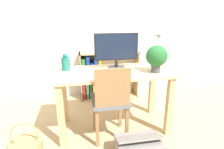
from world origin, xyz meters
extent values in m
plane|color=tan|center=(0.00, 0.00, 0.00)|extent=(10.00, 10.00, 0.00)
cube|color=silver|center=(0.00, 1.11, 1.30)|extent=(8.00, 0.05, 2.60)
cube|color=#D8BC8C|center=(0.00, 0.00, 0.73)|extent=(1.33, 0.64, 0.03)
cube|color=tan|center=(-0.61, -0.26, 0.36)|extent=(0.07, 0.07, 0.71)
cube|color=tan|center=(0.61, -0.26, 0.36)|extent=(0.07, 0.07, 0.71)
cube|color=tan|center=(-0.61, 0.26, 0.36)|extent=(0.07, 0.07, 0.71)
cube|color=tan|center=(0.61, 0.26, 0.36)|extent=(0.07, 0.07, 0.71)
cylinder|color=#232326|center=(0.06, 0.12, 0.75)|extent=(0.21, 0.21, 0.02)
cylinder|color=#232326|center=(0.06, 0.12, 0.81)|extent=(0.04, 0.04, 0.10)
cube|color=#232326|center=(0.06, 0.12, 1.01)|extent=(0.53, 0.02, 0.32)
cube|color=#192338|center=(0.06, 0.12, 1.01)|extent=(0.51, 0.03, 0.30)
cube|color=#B2B2B7|center=(0.09, -0.07, 0.75)|extent=(0.38, 0.12, 0.02)
cylinder|color=#1E7266|center=(-0.55, 0.14, 0.82)|extent=(0.10, 0.10, 0.15)
sphere|color=#1E7266|center=(-0.55, 0.14, 0.92)|extent=(0.06, 0.06, 0.06)
cylinder|color=#B7B7BC|center=(0.53, 0.10, 0.75)|extent=(0.10, 0.10, 0.02)
cylinder|color=#B7B7BC|center=(0.53, 0.10, 0.96)|extent=(0.02, 0.02, 0.39)
cylinder|color=#B7B7BC|center=(0.53, 0.05, 1.15)|extent=(0.01, 0.10, 0.01)
cone|color=#B7B7BC|center=(0.53, 0.00, 1.13)|extent=(0.08, 0.08, 0.06)
cylinder|color=#4C4C51|center=(0.46, -0.13, 0.79)|extent=(0.10, 0.10, 0.09)
sphere|color=#23662D|center=(0.46, -0.13, 0.93)|extent=(0.24, 0.24, 0.24)
cube|color=slate|center=(-0.08, -0.18, 0.46)|extent=(0.40, 0.40, 0.04)
cube|color=olive|center=(-0.08, -0.36, 0.68)|extent=(0.36, 0.03, 0.40)
cube|color=olive|center=(-0.24, -0.34, 0.22)|extent=(0.04, 0.04, 0.44)
cube|color=olive|center=(0.08, -0.34, 0.22)|extent=(0.04, 0.04, 0.44)
cube|color=olive|center=(-0.24, -0.01, 0.22)|extent=(0.04, 0.04, 0.44)
cube|color=olive|center=(0.08, -0.01, 0.22)|extent=(0.04, 0.04, 0.44)
cube|color=tan|center=(-0.37, 0.93, 0.39)|extent=(0.02, 0.28, 0.79)
cube|color=tan|center=(0.58, 0.93, 0.39)|extent=(0.02, 0.28, 0.79)
cube|color=tan|center=(0.11, 0.93, 0.01)|extent=(0.97, 0.28, 0.02)
cube|color=tan|center=(0.11, 0.93, 0.78)|extent=(0.97, 0.28, 0.02)
cube|color=tan|center=(0.11, 0.93, 0.39)|extent=(0.94, 0.28, 0.02)
cube|color=red|center=(-0.33, 0.93, 0.13)|extent=(0.04, 0.24, 0.23)
cube|color=#2D7F38|center=(-0.27, 0.93, 0.14)|extent=(0.04, 0.24, 0.25)
cube|color=black|center=(-0.22, 0.93, 0.14)|extent=(0.04, 0.24, 0.25)
cube|color=orange|center=(-0.16, 0.93, 0.13)|extent=(0.05, 0.24, 0.21)
cube|color=#2D7F38|center=(-0.32, 0.93, 0.55)|extent=(0.05, 0.24, 0.30)
cube|color=navy|center=(-0.25, 0.93, 0.57)|extent=(0.05, 0.24, 0.34)
cube|color=navy|center=(-0.19, 0.93, 0.51)|extent=(0.04, 0.24, 0.22)
cube|color=navy|center=(-0.12, 0.93, 0.53)|extent=(0.06, 0.24, 0.26)
cube|color=orange|center=(-0.06, 0.93, 0.57)|extent=(0.04, 0.24, 0.34)
cylinder|color=tan|center=(-0.96, -0.37, 0.09)|extent=(0.32, 0.32, 0.17)
torus|color=tan|center=(-0.96, -0.37, 0.25)|extent=(0.27, 0.02, 0.27)
cube|color=gray|center=(0.14, -0.59, 0.10)|extent=(0.44, 0.29, 0.20)
cube|color=gray|center=(0.14, -0.54, 0.21)|extent=(0.45, 0.28, 0.12)
camera|label=1|loc=(-0.40, -2.05, 1.38)|focal=30.00mm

